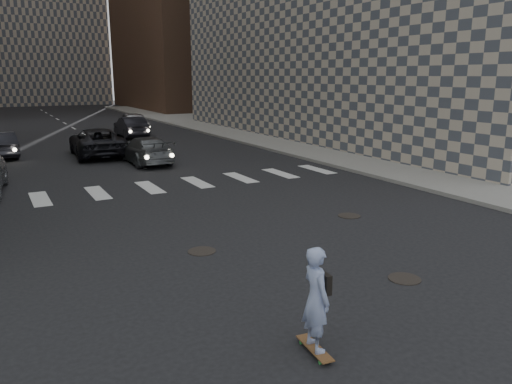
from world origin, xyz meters
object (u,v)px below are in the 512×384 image
traffic_car_d (133,122)px  traffic_car_b (146,150)px  traffic_car_c (97,142)px  skateboarder (316,299)px  traffic_car_a (0,145)px  traffic_car_e (131,127)px

traffic_car_d → traffic_car_b: bearing=81.6°
traffic_car_b → traffic_car_c: bearing=-64.4°
skateboarder → traffic_car_a: size_ratio=0.43×
traffic_car_b → traffic_car_d: 13.76m
traffic_car_a → traffic_car_d: 12.25m
traffic_car_b → traffic_car_d: size_ratio=0.96×
traffic_car_a → skateboarder: bearing=94.4°
skateboarder → traffic_car_d: 32.49m
traffic_car_a → traffic_car_c: traffic_car_c is taller
skateboarder → traffic_car_a: skateboarder is taller
skateboarder → traffic_car_b: (2.71, 18.55, -0.27)m
traffic_car_b → traffic_car_d: (2.90, 13.45, 0.15)m
skateboarder → traffic_car_c: 22.02m
traffic_car_a → traffic_car_d: size_ratio=0.86×
traffic_car_c → traffic_car_d: traffic_car_d is taller
traffic_car_a → traffic_car_b: bearing=135.2°
traffic_car_c → traffic_car_d: size_ratio=1.15×
skateboarder → traffic_car_e: 29.96m
traffic_car_a → traffic_car_c: (4.68, -2.00, 0.08)m
traffic_car_b → traffic_car_e: 11.22m
traffic_car_c → skateboarder: bearing=90.2°
traffic_car_e → traffic_car_a: bearing=33.9°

